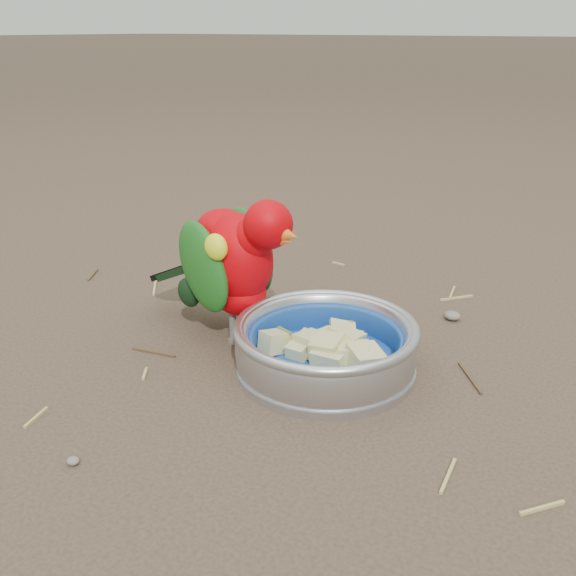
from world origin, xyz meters
The scene contains 6 objects.
ground centered at (0.00, 0.00, 0.00)m, with size 60.00×60.00×0.00m, color #453629.
food_bowl centered at (0.08, 0.07, 0.01)m, with size 0.21×0.21×0.02m, color #B2B2BA.
bowl_wall centered at (0.08, 0.07, 0.04)m, with size 0.21×0.21×0.04m, color #B2B2BA, non-canonical shape.
fruit_wedges centered at (0.08, 0.07, 0.03)m, with size 0.13×0.13×0.03m, color #CAC57E, non-canonical shape.
lory_parrot centered at (-0.06, 0.08, 0.09)m, with size 0.11×0.23×0.18m, color #BA0006, non-canonical shape.
ground_debris centered at (0.01, 0.04, 0.00)m, with size 0.90×0.80×0.01m, color tan, non-canonical shape.
Camera 1 is at (0.41, -0.51, 0.38)m, focal length 40.00 mm.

